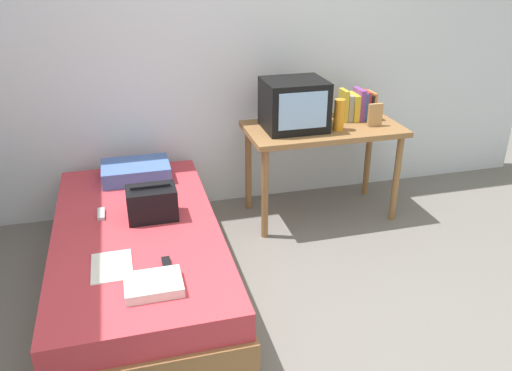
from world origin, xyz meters
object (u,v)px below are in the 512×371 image
object	(u,v)px
folded_towel	(154,285)
water_bottle	(339,115)
book_row	(357,106)
picture_frame	(375,115)
desk	(323,138)
tv	(294,105)
remote_dark	(167,266)
bed	(139,257)
pillow	(136,171)
handbag	(152,203)
magazine	(112,266)
remote_silver	(101,214)

from	to	relation	value
folded_towel	water_bottle	bearing A→B (deg)	39.00
book_row	picture_frame	distance (m)	0.20
desk	tv	xyz separation A→B (m)	(-0.23, 0.01, 0.27)
tv	remote_dark	bearing A→B (deg)	-133.58
tv	folded_towel	distance (m)	1.79
desk	water_bottle	xyz separation A→B (m)	(0.07, -0.10, 0.21)
bed	folded_towel	bearing A→B (deg)	-85.57
tv	book_row	bearing A→B (deg)	8.91
tv	folded_towel	bearing A→B (deg)	-131.67
pillow	handbag	size ratio (longest dim) A/B	1.59
water_bottle	folded_towel	bearing A→B (deg)	-141.00
bed	folded_towel	size ratio (longest dim) A/B	7.14
water_bottle	remote_dark	xyz separation A→B (m)	(-1.38, -1.01, -0.41)
pillow	magazine	bearing A→B (deg)	-99.64
bed	magazine	xyz separation A→B (m)	(-0.15, -0.40, 0.22)
pillow	bed	bearing A→B (deg)	-93.56
water_bottle	remote_dark	distance (m)	1.76
handbag	magazine	distance (m)	0.57
water_bottle	picture_frame	world-z (taller)	water_bottle
desk	handbag	size ratio (longest dim) A/B	3.87
magazine	folded_towel	size ratio (longest dim) A/B	1.04
bed	water_bottle	size ratio (longest dim) A/B	8.78
desk	picture_frame	xyz separation A→B (m)	(0.37, -0.09, 0.18)
remote_silver	folded_towel	world-z (taller)	folded_towel
water_bottle	book_row	bearing A→B (deg)	40.24
tv	book_row	distance (m)	0.55
desk	water_bottle	size ratio (longest dim) A/B	5.09
tv	remote_dark	xyz separation A→B (m)	(-1.07, -1.12, -0.47)
picture_frame	magazine	xyz separation A→B (m)	(-1.95, -0.94, -0.39)
bed	book_row	size ratio (longest dim) A/B	7.60
tv	picture_frame	world-z (taller)	tv
bed	picture_frame	distance (m)	1.98
desk	magazine	distance (m)	1.90
bed	magazine	size ratio (longest dim) A/B	6.90
desk	magazine	world-z (taller)	desk
magazine	pillow	bearing A→B (deg)	80.36
book_row	pillow	world-z (taller)	book_row
remote_dark	magazine	bearing A→B (deg)	163.93
remote_dark	desk	bearing A→B (deg)	40.50
water_bottle	folded_towel	xyz separation A→B (m)	(-1.46, -1.18, -0.39)
remote_dark	folded_towel	size ratio (longest dim) A/B	0.56
remote_silver	handbag	bearing A→B (deg)	-19.20
bed	magazine	distance (m)	0.48
water_bottle	picture_frame	size ratio (longest dim) A/B	1.32
picture_frame	remote_silver	distance (m)	2.07
desk	bed	bearing A→B (deg)	-156.39
book_row	remote_silver	world-z (taller)	book_row
magazine	tv	bearing A→B (deg)	37.69
remote_dark	folded_towel	bearing A→B (deg)	-115.84
water_bottle	pillow	bearing A→B (deg)	172.17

